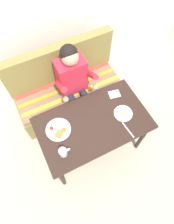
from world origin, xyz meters
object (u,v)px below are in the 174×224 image
Objects in this scene: table at (93,126)px; napkin at (114,94)px; couch at (68,91)px; plate_eggs at (123,113)px; person at (74,81)px; plate_breakfast at (58,130)px; knife at (128,130)px; coffee_mug at (63,152)px.

table is 0.45m from napkin.
couch is 0.97m from plate_eggs.
person is (0.04, 0.59, 0.09)m from table.
napkin is (0.34, -0.38, -0.01)m from person.
plate_eggs is 0.27m from napkin.
plate_breakfast is 0.72m from plate_eggs.
table is 4.55× the size of plate_breakfast.
person is 4.60× the size of plate_breakfast.
plate_breakfast is at bearing 169.35° from plate_eggs.
napkin is at bearing 72.89° from knife.
coffee_mug reaches higher than plate_eggs.
person is 9.56× the size of napkin.
plate_eggs is (0.34, -0.05, 0.09)m from table.
plate_breakfast reaches higher than knife.
coffee_mug is 0.93× the size of napkin.
couch reaches higher than table.
knife is at bearing -102.15° from napkin.
person is 10.27× the size of coffee_mug.
person reaches higher than coffee_mug.
napkin is at bearing 25.61° from coffee_mug.
plate_eggs is at bearing -65.10° from person.
table is at bearing -12.80° from plate_breakfast.
person is at bearing 114.90° from plate_eggs.
coffee_mug is (-0.46, -0.76, 0.04)m from person.
couch is at bearing 112.69° from plate_eggs.
coffee_mug is 0.89m from napkin.
coffee_mug is (-0.42, -0.17, 0.13)m from table.
napkin is 0.63× the size of knife.
plate_eggs reaches higher than table.
plate_eggs is 0.77m from coffee_mug.
napkin is 0.46m from knife.
plate_breakfast reaches higher than napkin.
plate_breakfast is at bearing -118.30° from couch.
plate_eggs is at bearing -67.31° from couch.
napkin is at bearing -47.84° from person.
table is 0.99× the size of person.
person is (0.04, -0.17, 0.41)m from couch.
table is 0.36m from plate_eggs.
person is at bearing 58.83° from coffee_mug.
couch is 1.19× the size of person.
knife is (-0.05, -0.19, -0.01)m from plate_eggs.
table is 0.83× the size of couch.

